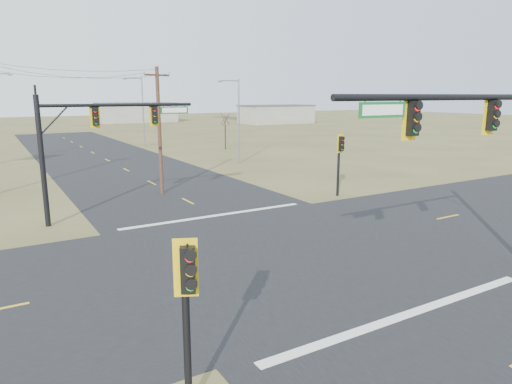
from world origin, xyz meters
TOP-DOWN VIEW (x-y plane):
  - ground at (0.00, 0.00)m, footprint 320.00×320.00m
  - road_ew at (0.00, 0.00)m, footprint 160.00×14.00m
  - road_ns at (0.00, 0.00)m, footprint 14.00×160.00m
  - stop_bar_near at (0.00, -7.50)m, footprint 12.00×0.40m
  - stop_bar_far at (0.00, 7.50)m, footprint 12.00×0.40m
  - mast_arm_near at (3.96, -7.50)m, footprint 11.32×0.44m
  - mast_arm_far at (-6.25, 10.38)m, footprint 9.03×0.40m
  - pedestal_signal_ne at (10.24, 8.01)m, footprint 0.59×0.52m
  - pedestal_signal_sw at (-8.23, -8.22)m, footprint 0.68×0.60m
  - utility_pole_near at (-0.65, 15.52)m, footprint 2.14×0.99m
  - streetlight_a at (11.65, 26.25)m, footprint 2.51×0.35m
  - streetlight_b at (8.04, 48.51)m, footprint 2.74×0.31m
  - bare_tree_c at (16.54, 38.78)m, footprint 2.75×2.75m
  - warehouse_mid at (25.00, 110.00)m, footprint 20.00×12.00m
  - warehouse_right at (55.00, 85.00)m, footprint 18.00×10.00m

SIDE VIEW (x-z plane):
  - ground at x=0.00m, z-range 0.00..0.00m
  - road_ew at x=0.00m, z-range 0.00..0.02m
  - road_ns at x=0.00m, z-range 0.00..0.02m
  - stop_bar_near at x=0.00m, z-range 0.03..0.03m
  - stop_bar_far at x=0.00m, z-range 0.03..0.03m
  - warehouse_right at x=55.00m, z-range 0.00..4.50m
  - warehouse_mid at x=25.00m, z-range 0.00..5.00m
  - pedestal_signal_sw at x=-8.23m, z-range 1.00..5.25m
  - pedestal_signal_ne at x=10.24m, z-range 1.03..5.60m
  - bare_tree_c at x=16.54m, z-range 1.50..6.78m
  - utility_pole_near at x=-0.65m, z-range 0.19..9.48m
  - streetlight_a at x=11.65m, z-range 0.55..9.51m
  - mast_arm_far at x=-6.25m, z-range 1.61..8.93m
  - streetlight_b at x=8.04m, z-range 0.60..10.42m
  - mast_arm_near at x=3.96m, z-range 1.75..9.56m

